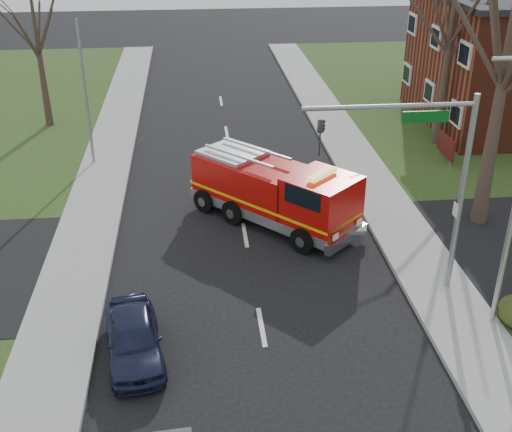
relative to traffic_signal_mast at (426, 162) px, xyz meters
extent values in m
plane|color=black|center=(-5.21, -1.50, -4.71)|extent=(120.00, 120.00, 0.00)
cube|color=#9E9D98|center=(0.99, -1.50, -4.63)|extent=(2.40, 80.00, 0.15)
cube|color=#9E9D98|center=(-11.41, -1.50, -4.63)|extent=(2.40, 80.00, 0.15)
cube|color=silver|center=(6.24, 16.50, -2.71)|extent=(0.12, 1.40, 1.20)
cube|color=#501312|center=(5.29, 11.00, -3.81)|extent=(0.12, 2.00, 1.00)
cylinder|color=gray|center=(5.29, 10.20, -4.26)|extent=(0.08, 0.08, 0.90)
cylinder|color=gray|center=(5.29, 11.80, -4.26)|extent=(0.08, 0.08, 0.90)
cone|color=#32251D|center=(4.29, 4.50, 1.29)|extent=(0.64, 0.64, 12.00)
cone|color=#32251D|center=(5.79, 13.50, 0.54)|extent=(0.56, 0.56, 10.50)
cone|color=#32251D|center=(-15.21, 18.50, -0.21)|extent=(0.44, 0.44, 9.00)
cylinder|color=gray|center=(1.29, 0.00, -1.31)|extent=(0.18, 0.18, 6.80)
cylinder|color=gray|center=(-1.31, 0.00, 1.79)|extent=(5.20, 0.14, 0.14)
cube|color=#0C591E|center=(-0.21, 0.00, 1.44)|extent=(1.40, 0.06, 0.35)
imported|color=black|center=(-3.31, 0.00, 1.44)|extent=(0.22, 0.18, 1.10)
cylinder|color=gray|center=(-12.01, 12.50, -1.21)|extent=(0.14, 0.14, 7.00)
cube|color=#B70C08|center=(-4.73, 6.34, -3.30)|extent=(4.95, 5.07, 1.91)
cube|color=#B70C08|center=(-2.38, 3.81, -3.16)|extent=(3.34, 3.34, 2.18)
cube|color=#B7BABF|center=(-3.99, 5.54, -4.07)|extent=(6.57, 6.82, 0.41)
cube|color=#E5B20C|center=(-3.99, 5.54, -3.57)|extent=(6.58, 6.82, 0.11)
cube|color=black|center=(-1.70, 3.07, -2.48)|extent=(1.57, 1.47, 0.77)
cube|color=#E5D866|center=(-2.38, 3.81, -1.93)|extent=(1.28, 1.22, 0.16)
cylinder|color=black|center=(-3.19, 2.93, -4.21)|extent=(0.91, 0.95, 1.00)
cylinder|color=black|center=(-1.45, 4.54, -4.21)|extent=(0.91, 0.95, 1.00)
cylinder|color=black|center=(-6.71, 6.73, -4.21)|extent=(0.91, 0.95, 1.00)
cylinder|color=black|center=(-4.98, 8.34, -4.21)|extent=(0.91, 0.95, 1.00)
imported|color=#1A1F3A|center=(-9.02, -2.50, -4.06)|extent=(2.10, 4.01, 1.30)
camera|label=1|loc=(-7.02, -17.56, 7.41)|focal=45.00mm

